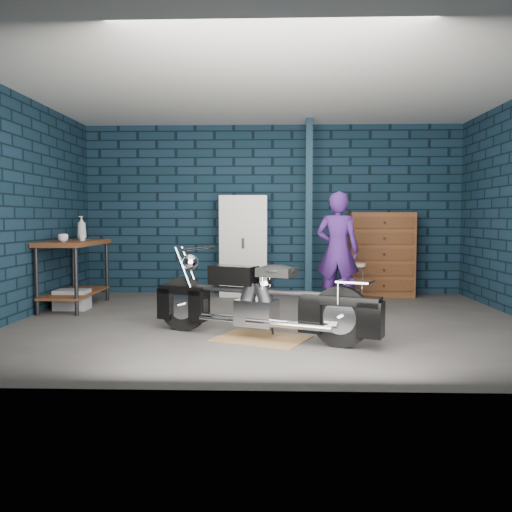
{
  "coord_description": "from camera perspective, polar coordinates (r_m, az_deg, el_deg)",
  "views": [
    {
      "loc": [
        0.03,
        -6.23,
        1.21
      ],
      "look_at": [
        -0.19,
        0.3,
        0.76
      ],
      "focal_mm": 38.0,
      "sensor_mm": 36.0,
      "label": 1
    }
  ],
  "objects": [
    {
      "name": "shop_stool",
      "position": [
        7.6,
        10.24,
        -3.0
      ],
      "size": [
        0.38,
        0.38,
        0.59
      ],
      "primitive_type": null,
      "rotation": [
        0.0,
        0.0,
        0.2
      ],
      "color": "beige",
      "rests_on": "ground"
    },
    {
      "name": "workbench",
      "position": [
        7.76,
        -18.55,
        -1.83
      ],
      "size": [
        0.6,
        1.4,
        0.91
      ],
      "primitive_type": "cube",
      "color": "brown",
      "rests_on": "ground"
    },
    {
      "name": "storage_bin",
      "position": [
        7.64,
        -18.79,
        -4.36
      ],
      "size": [
        0.43,
        0.3,
        0.27
      ],
      "primitive_type": "cube",
      "color": "#999CA2",
      "rests_on": "ground"
    },
    {
      "name": "locker",
      "position": [
        8.49,
        -1.29,
        1.08
      ],
      "size": [
        0.73,
        0.52,
        1.56
      ],
      "primitive_type": "cube",
      "color": "beige",
      "rests_on": "ground"
    },
    {
      "name": "support_post",
      "position": [
        8.2,
        5.57,
        4.93
      ],
      "size": [
        0.1,
        0.1,
        2.7
      ],
      "primitive_type": "cube",
      "color": "#122939",
      "rests_on": "ground"
    },
    {
      "name": "room_walls",
      "position": [
        6.82,
        1.68,
        9.79
      ],
      "size": [
        6.02,
        5.01,
        2.71
      ],
      "color": "#0E222F",
      "rests_on": "ground"
    },
    {
      "name": "mug_purple",
      "position": [
        7.77,
        -19.61,
        1.9
      ],
      "size": [
        0.08,
        0.08,
        0.1
      ],
      "primitive_type": "cylinder",
      "rotation": [
        0.0,
        0.0,
        -0.13
      ],
      "color": "#621B6E",
      "rests_on": "workbench"
    },
    {
      "name": "drip_mat",
      "position": [
        5.52,
        0.57,
        -8.66
      ],
      "size": [
        1.07,
        0.95,
        0.01
      ],
      "primitive_type": "cube",
      "rotation": [
        0.0,
        0.0,
        -0.41
      ],
      "color": "brown",
      "rests_on": "ground"
    },
    {
      "name": "person",
      "position": [
        7.3,
        8.58,
        0.57
      ],
      "size": [
        0.65,
        0.51,
        1.57
      ],
      "primitive_type": "imported",
      "rotation": [
        0.0,
        0.0,
        2.88
      ],
      "color": "#431E72",
      "rests_on": "ground"
    },
    {
      "name": "tool_chest",
      "position": [
        8.64,
        12.98,
        0.16
      ],
      "size": [
        0.98,
        0.54,
        1.3
      ],
      "primitive_type": "cube",
      "color": "brown",
      "rests_on": "ground"
    },
    {
      "name": "motorcycle",
      "position": [
        5.44,
        0.57,
        -4.01
      ],
      "size": [
        2.12,
        1.35,
        0.91
      ],
      "primitive_type": null,
      "rotation": [
        0.0,
        0.0,
        -0.41
      ],
      "color": "black",
      "rests_on": "ground"
    },
    {
      "name": "bottle",
      "position": [
        8.24,
        -17.88,
        2.86
      ],
      "size": [
        0.17,
        0.17,
        0.34
      ],
      "primitive_type": "imported",
      "rotation": [
        0.0,
        0.0,
        -0.33
      ],
      "color": "#999CA2",
      "rests_on": "workbench"
    },
    {
      "name": "cup_b",
      "position": [
        7.6,
        -17.82,
        1.87
      ],
      "size": [
        0.13,
        0.13,
        0.09
      ],
      "primitive_type": "imported",
      "rotation": [
        0.0,
        0.0,
        0.41
      ],
      "color": "beige",
      "rests_on": "workbench"
    },
    {
      "name": "ground",
      "position": [
        6.35,
        1.62,
        -7.02
      ],
      "size": [
        6.0,
        6.0,
        0.0
      ],
      "primitive_type": "plane",
      "color": "#4D4A48",
      "rests_on": "ground"
    },
    {
      "name": "cup_a",
      "position": [
        7.38,
        -19.65,
        1.8
      ],
      "size": [
        0.16,
        0.16,
        0.1
      ],
      "primitive_type": "imported",
      "rotation": [
        0.0,
        0.0,
        -0.27
      ],
      "color": "beige",
      "rests_on": "workbench"
    }
  ]
}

